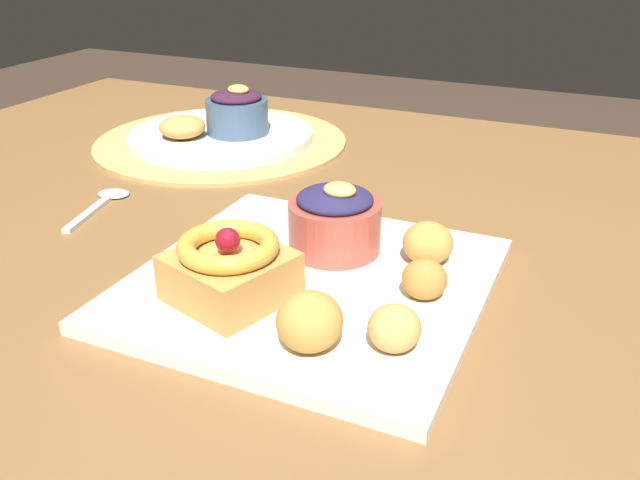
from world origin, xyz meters
name	(u,v)px	position (x,y,z in m)	size (l,w,h in m)	color
dining_table	(311,288)	(0.00, 0.00, 0.64)	(1.39, 0.97, 0.73)	brown
woven_placemat	(221,141)	(-0.24, 0.20, 0.73)	(0.37, 0.37, 0.01)	tan
front_plate	(311,282)	(0.07, -0.14, 0.74)	(0.30, 0.30, 0.01)	white
cake_slice	(229,268)	(0.02, -0.20, 0.77)	(0.11, 0.11, 0.06)	#C68E47
berry_ramekin	(335,220)	(0.06, -0.08, 0.77)	(0.09, 0.09, 0.07)	#B24C3D
fritter_front	(394,328)	(0.17, -0.22, 0.76)	(0.04, 0.04, 0.04)	tan
fritter_middle	(428,243)	(0.15, -0.07, 0.76)	(0.05, 0.05, 0.04)	gold
fritter_back	(424,279)	(0.17, -0.13, 0.76)	(0.04, 0.04, 0.03)	#BC7F38
fritter_extra	(309,321)	(0.11, -0.24, 0.76)	(0.05, 0.05, 0.05)	gold
back_plate	(221,136)	(-0.24, 0.20, 0.74)	(0.27, 0.27, 0.01)	white
back_ramekin	(237,112)	(-0.21, 0.20, 0.78)	(0.09, 0.09, 0.07)	#3D5675
back_pastry	(182,127)	(-0.27, 0.15, 0.76)	(0.07, 0.07, 0.03)	#C68E47
spoon	(103,202)	(-0.24, -0.06, 0.73)	(0.05, 0.13, 0.00)	silver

